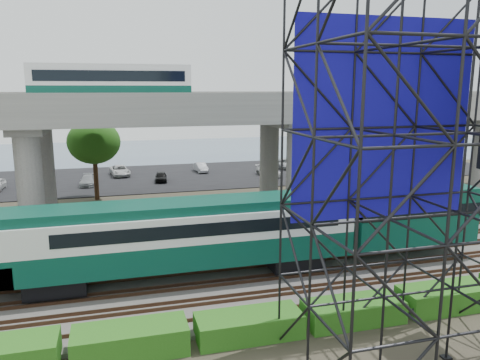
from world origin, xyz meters
name	(u,v)px	position (x,y,z in m)	size (l,w,h in m)	color
ground	(207,297)	(0.00, 0.00, 0.00)	(140.00, 140.00, 0.00)	#474233
ballast_bed	(200,280)	(0.00, 2.00, 0.10)	(90.00, 12.00, 0.20)	slate
service_road	(178,236)	(0.00, 10.50, 0.04)	(90.00, 5.00, 0.08)	black
parking_lot	(151,177)	(0.00, 34.00, 0.04)	(90.00, 18.00, 0.08)	black
harbor_water	(140,153)	(0.00, 56.00, 0.01)	(140.00, 40.00, 0.03)	#43536E
rail_tracks	(200,277)	(0.00, 2.00, 0.28)	(90.00, 9.52, 0.16)	#472D1E
commuter_train	(220,231)	(1.19, 2.00, 2.88)	(29.30, 3.06, 4.30)	black
overpass	(163,118)	(-0.30, 16.00, 8.21)	(80.00, 12.00, 12.40)	#9E9B93
scaffold_tower	(428,176)	(6.63, -7.98, 7.47)	(9.36, 6.36, 15.00)	black
hedge_strip	(249,324)	(1.01, -4.30, 0.56)	(34.60, 1.80, 1.20)	#215A14
trees	(108,153)	(-4.67, 16.17, 5.57)	(40.94, 16.94, 7.69)	#382314
parked_cars	(163,172)	(1.36, 33.81, 0.67)	(35.94, 9.54, 1.23)	silver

